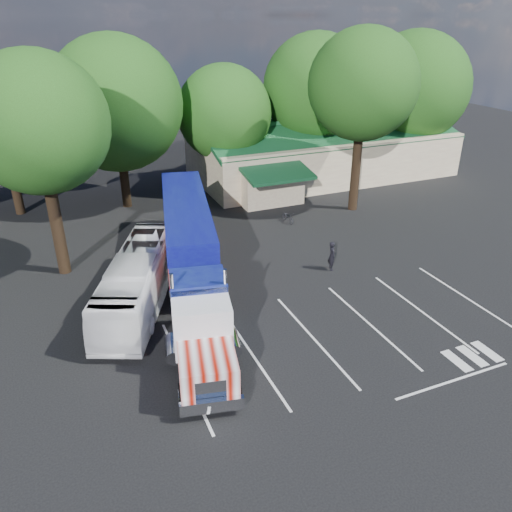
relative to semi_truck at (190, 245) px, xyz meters
name	(u,v)px	position (x,y,z in m)	size (l,w,h in m)	color
ground	(264,283)	(3.81, -1.63, -2.40)	(120.00, 120.00, 0.00)	black
event_hall	(321,152)	(17.55, 16.18, -0.19)	(24.20, 14.12, 5.55)	beige
tree_row_b	(1,121)	(-9.19, 16.17, 4.73)	(8.40, 8.40, 11.35)	black
tree_row_c	(116,104)	(-1.19, 14.57, 5.64)	(10.00, 10.00, 13.05)	black
tree_row_d	(224,113)	(7.81, 15.87, 4.18)	(8.00, 8.00, 10.60)	black
tree_row_e	(316,88)	(16.81, 16.37, 5.69)	(9.60, 9.60, 12.90)	black
tree_row_f	(414,88)	(26.81, 15.17, 5.39)	(10.40, 10.40, 13.00)	black
tree_near_left	(38,124)	(-6.69, 4.37, 6.41)	(7.60, 7.60, 12.65)	black
tree_near_right	(363,85)	(15.31, 6.87, 7.06)	(8.00, 8.00, 13.50)	black
semi_truck	(190,245)	(0.00, 0.00, 0.00)	(6.74, 20.32, 4.24)	black
woman	(332,256)	(8.31, -1.63, -1.48)	(0.67, 0.44, 1.84)	black
bicycle	(288,217)	(9.31, 6.37, -1.99)	(0.54, 1.56, 0.82)	black
tour_bus	(139,280)	(-3.19, -1.17, -0.94)	(2.45, 10.48, 2.92)	white
silver_sedan	(251,191)	(8.81, 12.37, -1.77)	(1.32, 3.80, 1.25)	#A2A5A9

